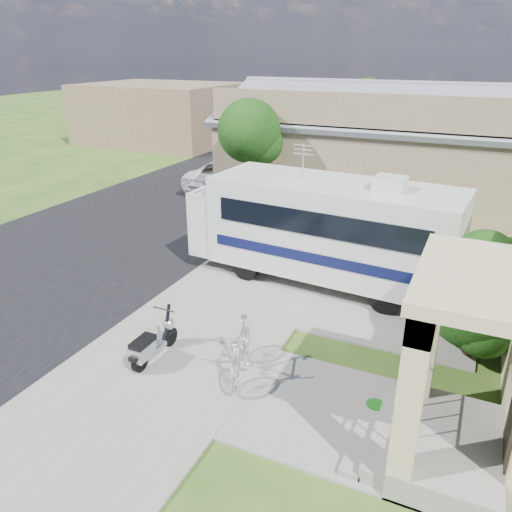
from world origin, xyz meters
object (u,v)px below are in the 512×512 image
at_px(motorhome, 323,227).
at_px(garden_hose, 375,408).
at_px(shrub, 481,294).
at_px(pickup_truck, 234,174).
at_px(scooter, 152,344).
at_px(van, 287,145).
at_px(bicycle, 241,352).

height_order(motorhome, garden_hose, motorhome).
relative_size(shrub, pickup_truck, 0.55).
distance_m(scooter, van, 21.86).
relative_size(motorhome, scooter, 4.98).
bearing_deg(pickup_truck, bicycle, 126.01).
bearing_deg(van, shrub, -59.04).
height_order(shrub, van, shrub).
bearing_deg(motorhome, van, 119.37).
distance_m(motorhome, shrub, 4.79).
relative_size(motorhome, shrub, 2.63).
bearing_deg(motorhome, scooter, -105.45).
height_order(pickup_truck, garden_hose, pickup_truck).
bearing_deg(scooter, garden_hose, 5.70).
xyz_separation_m(motorhome, bicycle, (-0.05, -5.08, -1.08)).
distance_m(motorhome, garden_hose, 5.94).
xyz_separation_m(shrub, pickup_truck, (-11.15, 10.31, -0.75)).
bearing_deg(garden_hose, van, 115.71).
xyz_separation_m(scooter, pickup_truck, (-4.97, 13.47, 0.28)).
bearing_deg(shrub, scooter, -152.90).
distance_m(scooter, bicycle, 1.97).
xyz_separation_m(pickup_truck, van, (-0.35, 7.73, 0.06)).
xyz_separation_m(motorhome, pickup_truck, (-6.95, 8.01, -0.91)).
bearing_deg(scooter, van, 104.71).
height_order(motorhome, scooter, motorhome).
xyz_separation_m(scooter, garden_hose, (4.69, 0.42, -0.38)).
bearing_deg(pickup_truck, van, -79.18).
xyz_separation_m(motorhome, shrub, (4.20, -2.29, -0.16)).
xyz_separation_m(shrub, scooter, (-6.18, -3.16, -1.04)).
relative_size(bicycle, pickup_truck, 0.36).
relative_size(shrub, garden_hose, 8.57).
distance_m(bicycle, garden_hose, 2.80).
bearing_deg(pickup_truck, scooter, 118.47).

